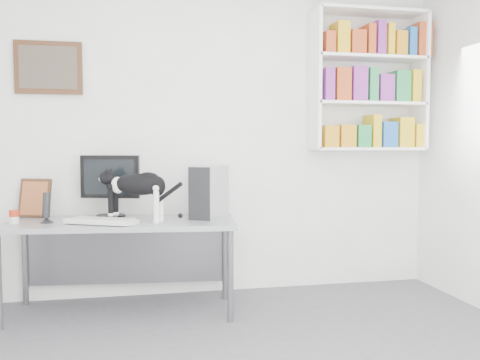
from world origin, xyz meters
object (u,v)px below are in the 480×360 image
(desk, at_px, (122,267))
(cat, at_px, (137,197))
(bookshelf, at_px, (369,81))
(pc_tower, at_px, (209,192))
(keyboard, at_px, (102,221))
(speaker, at_px, (46,207))
(soup_can, at_px, (14,217))
(leaning_print, at_px, (35,197))
(monitor, at_px, (110,186))

(desk, height_order, cat, cat)
(bookshelf, height_order, pc_tower, bookshelf)
(pc_tower, relative_size, cat, 0.67)
(keyboard, height_order, cat, cat)
(desk, bearing_deg, cat, -29.15)
(speaker, height_order, cat, cat)
(desk, xyz_separation_m, soup_can, (-0.76, -0.00, 0.40))
(desk, xyz_separation_m, leaning_print, (-0.67, 0.32, 0.51))
(pc_tower, xyz_separation_m, soup_can, (-1.44, -0.04, -0.16))
(soup_can, bearing_deg, pc_tower, 1.47)
(desk, bearing_deg, pc_tower, 8.99)
(pc_tower, relative_size, soup_can, 4.10)
(bookshelf, relative_size, monitor, 2.47)
(bookshelf, relative_size, keyboard, 2.44)
(pc_tower, bearing_deg, soup_can, -149.03)
(bookshelf, bearing_deg, monitor, -177.71)
(pc_tower, xyz_separation_m, leaning_print, (-1.35, 0.29, -0.05))
(leaning_print, relative_size, cat, 0.52)
(monitor, distance_m, soup_can, 0.73)
(soup_can, height_order, cat, cat)
(desk, height_order, speaker, speaker)
(keyboard, height_order, pc_tower, pc_tower)
(desk, bearing_deg, monitor, 118.81)
(desk, bearing_deg, leaning_print, 160.40)
(bookshelf, distance_m, speaker, 2.88)
(monitor, distance_m, keyboard, 0.41)
(desk, xyz_separation_m, monitor, (-0.09, 0.21, 0.61))
(speaker, xyz_separation_m, soup_can, (-0.22, 0.00, -0.07))
(keyboard, bearing_deg, pc_tower, 38.20)
(desk, relative_size, pc_tower, 4.15)
(pc_tower, xyz_separation_m, speaker, (-1.21, -0.04, -0.09))
(speaker, xyz_separation_m, leaning_print, (-0.14, 0.33, 0.04))
(speaker, relative_size, leaning_print, 0.74)
(speaker, bearing_deg, monitor, 46.48)
(pc_tower, bearing_deg, cat, -138.35)
(pc_tower, distance_m, speaker, 1.22)
(leaning_print, height_order, soup_can, leaning_print)
(pc_tower, bearing_deg, bookshelf, 39.66)
(pc_tower, height_order, soup_can, pc_tower)
(pc_tower, distance_m, soup_can, 1.44)
(leaning_print, bearing_deg, keyboard, -20.03)
(bookshelf, bearing_deg, soup_can, -174.11)
(desk, relative_size, cat, 2.78)
(speaker, bearing_deg, soup_can, -160.39)
(keyboard, bearing_deg, cat, 37.12)
(monitor, xyz_separation_m, soup_can, (-0.67, -0.21, -0.20))
(keyboard, relative_size, cat, 0.83)
(soup_can, relative_size, cat, 0.16)
(keyboard, xyz_separation_m, pc_tower, (0.81, 0.17, 0.19))
(pc_tower, relative_size, speaker, 1.76)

